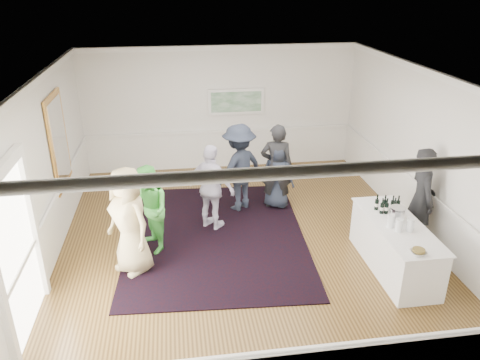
{
  "coord_description": "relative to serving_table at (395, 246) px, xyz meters",
  "views": [
    {
      "loc": [
        -1.2,
        -7.75,
        4.77
      ],
      "look_at": [
        -0.04,
        0.2,
        1.24
      ],
      "focal_mm": 35.0,
      "sensor_mm": 36.0,
      "label": 1
    }
  ],
  "objects": [
    {
      "name": "wall_front",
      "position": [
        -2.46,
        -2.76,
        1.15
      ],
      "size": [
        7.0,
        0.02,
        3.2
      ],
      "primitive_type": "cube",
      "color": "white",
      "rests_on": "floor"
    },
    {
      "name": "guest_green",
      "position": [
        -4.21,
        1.22,
        0.4
      ],
      "size": [
        0.91,
        1.0,
        1.68
      ],
      "primitive_type": "imported",
      "rotation": [
        0.0,
        0.0,
        -1.17
      ],
      "color": "#59D555",
      "rests_on": "floor"
    },
    {
      "name": "wine_bottles",
      "position": [
        0.01,
        0.47,
        0.59
      ],
      "size": [
        0.43,
        0.25,
        0.31
      ],
      "color": "black",
      "rests_on": "serving_table"
    },
    {
      "name": "serving_table",
      "position": [
        0.0,
        0.0,
        0.0
      ],
      "size": [
        0.83,
        2.19,
        0.88
      ],
      "color": "white",
      "rests_on": "floor"
    },
    {
      "name": "wainscoting",
      "position": [
        -2.46,
        1.24,
        0.05
      ],
      "size": [
        7.0,
        8.0,
        1.0
      ],
      "primitive_type": null,
      "color": "white",
      "rests_on": "floor"
    },
    {
      "name": "floor",
      "position": [
        -2.46,
        1.24,
        -0.45
      ],
      "size": [
        8.0,
        8.0,
        0.0
      ],
      "primitive_type": "plane",
      "color": "brown",
      "rests_on": "ground"
    },
    {
      "name": "landscape_painting",
      "position": [
        -2.06,
        5.18,
        1.33
      ],
      "size": [
        1.44,
        0.06,
        0.66
      ],
      "color": "white",
      "rests_on": "wall_back"
    },
    {
      "name": "wall_right",
      "position": [
        1.04,
        1.24,
        1.15
      ],
      "size": [
        0.02,
        8.0,
        3.2
      ],
      "primitive_type": "cube",
      "color": "white",
      "rests_on": "floor"
    },
    {
      "name": "wall_left",
      "position": [
        -5.96,
        1.24,
        1.15
      ],
      "size": [
        0.02,
        8.0,
        3.2
      ],
      "primitive_type": "cube",
      "color": "white",
      "rests_on": "floor"
    },
    {
      "name": "ceiling",
      "position": [
        -2.46,
        1.24,
        2.75
      ],
      "size": [
        7.0,
        8.0,
        0.02
      ],
      "primitive_type": "cube",
      "color": "white",
      "rests_on": "wall_back"
    },
    {
      "name": "guest_navy",
      "position": [
        -1.5,
        2.68,
        0.3
      ],
      "size": [
        0.88,
        0.8,
        1.5
      ],
      "primitive_type": "imported",
      "rotation": [
        0.0,
        0.0,
        2.56
      ],
      "color": "#212837",
      "rests_on": "floor"
    },
    {
      "name": "mirror",
      "position": [
        -5.92,
        2.54,
        1.35
      ],
      "size": [
        0.05,
        1.25,
        1.85
      ],
      "color": "gold",
      "rests_on": "wall_left"
    },
    {
      "name": "guest_tan",
      "position": [
        -4.52,
        0.63,
        0.52
      ],
      "size": [
        1.08,
        1.11,
        1.92
      ],
      "primitive_type": "imported",
      "rotation": [
        0.0,
        0.0,
        -0.85
      ],
      "color": "tan",
      "rests_on": "floor"
    },
    {
      "name": "bartender",
      "position": [
        0.74,
        0.64,
        0.55
      ],
      "size": [
        0.55,
        0.77,
        1.99
      ],
      "primitive_type": "imported",
      "rotation": [
        0.0,
        0.0,
        1.46
      ],
      "color": "black",
      "rests_on": "floor"
    },
    {
      "name": "nut_bowl",
      "position": [
        -0.11,
        -0.91,
        0.48
      ],
      "size": [
        0.25,
        0.25,
        0.08
      ],
      "color": "white",
      "rests_on": "serving_table"
    },
    {
      "name": "guest_dark_b",
      "position": [
        -1.53,
        2.65,
        0.51
      ],
      "size": [
        0.78,
        0.6,
        1.92
      ],
      "primitive_type": "imported",
      "rotation": [
        0.0,
        0.0,
        2.92
      ],
      "color": "black",
      "rests_on": "floor"
    },
    {
      "name": "area_rug",
      "position": [
        -2.97,
        1.55,
        -0.43
      ],
      "size": [
        3.72,
        4.72,
        0.02
      ],
      "primitive_type": "cube",
      "rotation": [
        0.0,
        0.0,
        -0.06
      ],
      "color": "black",
      "rests_on": "floor"
    },
    {
      "name": "guest_lilac",
      "position": [
        -3.01,
        1.91,
        0.44
      ],
      "size": [
        1.08,
        1.0,
        1.78
      ],
      "primitive_type": "imported",
      "rotation": [
        0.0,
        0.0,
        2.45
      ],
      "color": "silver",
      "rests_on": "floor"
    },
    {
      "name": "ice_bucket",
      "position": [
        0.03,
        0.14,
        0.55
      ],
      "size": [
        0.26,
        0.26,
        0.25
      ],
      "primitive_type": "cylinder",
      "color": "silver",
      "rests_on": "serving_table"
    },
    {
      "name": "guest_dark_a",
      "position": [
        -2.35,
        2.69,
        0.52
      ],
      "size": [
        1.44,
        1.29,
        1.93
      ],
      "primitive_type": "imported",
      "rotation": [
        0.0,
        0.0,
        3.73
      ],
      "color": "#212837",
      "rests_on": "floor"
    },
    {
      "name": "doorway",
      "position": [
        -5.91,
        -0.66,
        0.97
      ],
      "size": [
        0.1,
        1.78,
        2.56
      ],
      "color": "white",
      "rests_on": "wall_left"
    },
    {
      "name": "juice_pitchers",
      "position": [
        -0.07,
        -0.18,
        0.56
      ],
      "size": [
        0.37,
        0.29,
        0.24
      ],
      "color": "#66A43A",
      "rests_on": "serving_table"
    },
    {
      "name": "wall_back",
      "position": [
        -2.46,
        5.24,
        1.15
      ],
      "size": [
        7.0,
        0.02,
        3.2
      ],
      "primitive_type": "cube",
      "color": "white",
      "rests_on": "floor"
    }
  ]
}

